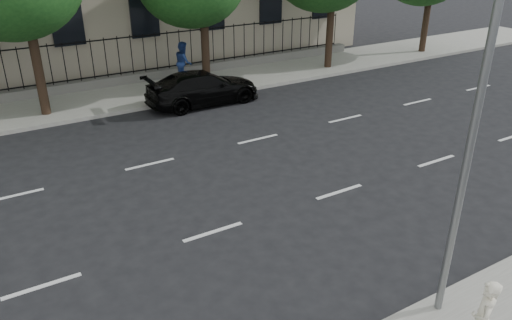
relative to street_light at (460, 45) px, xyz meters
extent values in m
plane|color=black|center=(-2.50, 1.77, -5.15)|extent=(120.00, 120.00, 0.00)
cube|color=gray|center=(-2.50, 15.77, -5.07)|extent=(60.00, 4.00, 0.15)
cube|color=slate|center=(-2.50, 17.47, -4.80)|extent=(30.00, 0.50, 0.40)
cube|color=black|center=(-2.50, 17.47, -4.50)|extent=(28.80, 0.05, 0.05)
cube|color=black|center=(-2.50, 17.47, -2.90)|extent=(28.80, 0.05, 0.05)
cylinder|color=slate|center=(0.00, -0.53, -1.00)|extent=(0.14, 0.14, 8.00)
cylinder|color=#382619|center=(-4.50, 14.97, -3.34)|extent=(0.36, 0.36, 3.32)
cylinder|color=#382619|center=(2.50, 14.97, -3.46)|extent=(0.36, 0.36, 3.08)
cylinder|color=#382619|center=(9.50, 14.97, -3.39)|extent=(0.36, 0.36, 3.22)
cylinder|color=#382619|center=(16.50, 14.97, -3.49)|extent=(0.36, 0.36, 3.01)
imported|color=black|center=(1.52, 13.27, -4.44)|extent=(4.85, 1.99, 1.41)
imported|color=#EFE6CD|center=(-0.41, -1.67, -4.22)|extent=(0.68, 0.63, 1.55)
imported|color=navy|center=(1.94, 16.23, -4.05)|extent=(0.92, 1.07, 1.89)
camera|label=1|loc=(-6.91, -5.20, 1.74)|focal=35.00mm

